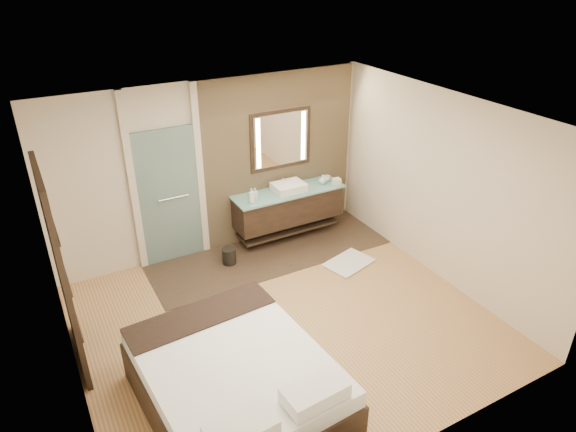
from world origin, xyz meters
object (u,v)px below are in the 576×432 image
mirror_unit (281,139)px  waste_bin (229,256)px  vanity (288,206)px  bed (236,383)px

mirror_unit → waste_bin: size_ratio=4.03×
mirror_unit → waste_bin: 2.00m
vanity → bed: (-2.21, -2.90, -0.24)m
bed → waste_bin: size_ratio=8.62×
mirror_unit → bed: (-2.21, -3.14, -1.31)m
mirror_unit → waste_bin: bearing=-156.3°
vanity → waste_bin: 1.30m
mirror_unit → bed: mirror_unit is taller
mirror_unit → waste_bin: (-1.19, -0.52, -1.52)m
vanity → bed: bearing=-127.3°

